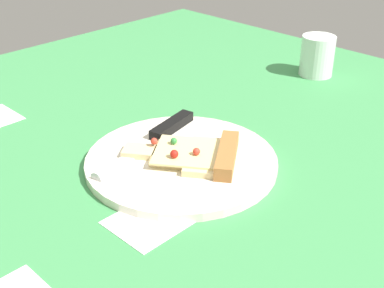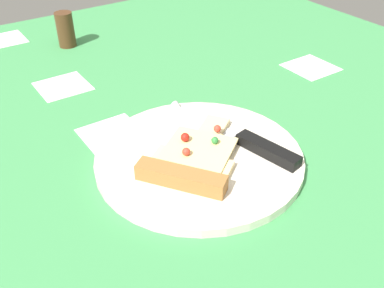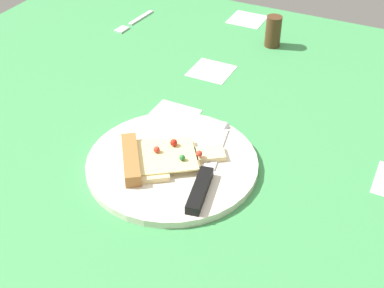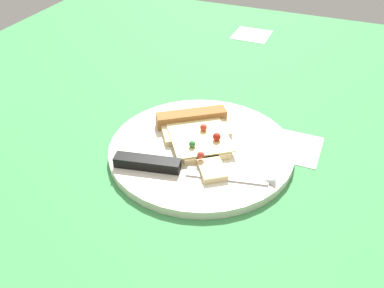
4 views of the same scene
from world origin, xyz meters
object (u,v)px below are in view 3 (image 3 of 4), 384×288
at_px(plate, 172,163).
at_px(knife, 207,173).
at_px(pizza_slice, 157,158).
at_px(pepper_shaker, 273,31).
at_px(fork, 133,22).

relative_size(plate, knife, 1.24).
relative_size(pizza_slice, pepper_shaker, 2.50).
distance_m(pizza_slice, fork, 0.60).
bearing_deg(pizza_slice, fork, -179.70).
distance_m(plate, pizza_slice, 0.03).
relative_size(knife, pepper_shaker, 3.20).
distance_m(plate, fork, 0.60).
bearing_deg(pepper_shaker, pizza_slice, 87.41).
distance_m(pizza_slice, knife, 0.09).
xyz_separation_m(pepper_shaker, fork, (0.37, 0.04, -0.03)).
height_order(pizza_slice, fork, pizza_slice).
relative_size(plate, fork, 1.92).
bearing_deg(fork, pepper_shaker, -169.67).
bearing_deg(knife, plate, 159.95).
xyz_separation_m(pizza_slice, knife, (-0.09, -0.00, -0.00)).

